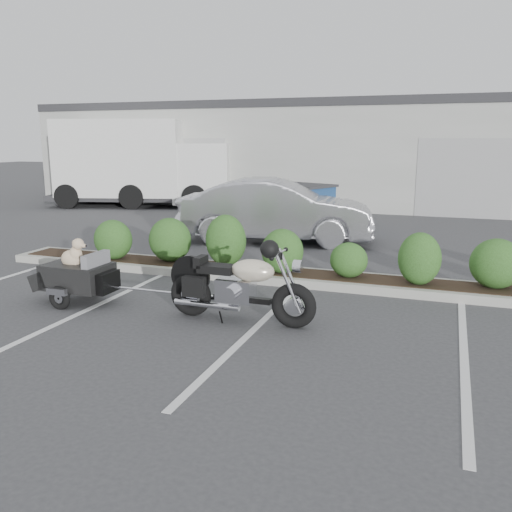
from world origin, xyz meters
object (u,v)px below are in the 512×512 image
(pet_trailer, at_px, (77,275))
(delivery_truck, at_px, (143,165))
(motorcycle, at_px, (239,287))
(sedan, at_px, (276,211))
(dumpster, at_px, (296,206))

(pet_trailer, distance_m, delivery_truck, 13.09)
(motorcycle, bearing_deg, pet_trailer, -179.98)
(motorcycle, height_order, sedan, sedan)
(sedan, height_order, dumpster, sedan)
(pet_trailer, height_order, sedan, sedan)
(pet_trailer, relative_size, delivery_truck, 0.23)
(motorcycle, xyz_separation_m, pet_trailer, (-2.78, 0.02, -0.06))
(motorcycle, height_order, delivery_truck, delivery_truck)
(sedan, distance_m, delivery_truck, 9.17)
(motorcycle, distance_m, pet_trailer, 2.78)
(pet_trailer, xyz_separation_m, sedan, (1.40, 6.06, 0.35))
(pet_trailer, height_order, delivery_truck, delivery_truck)
(motorcycle, distance_m, delivery_truck, 14.55)
(sedan, bearing_deg, dumpster, -8.63)
(pet_trailer, relative_size, dumpster, 0.74)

